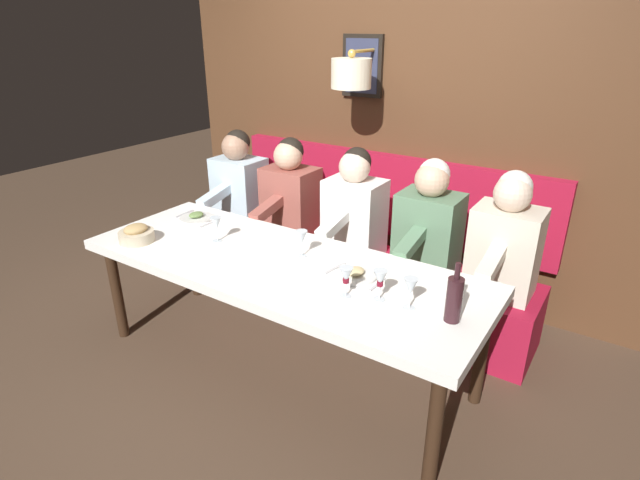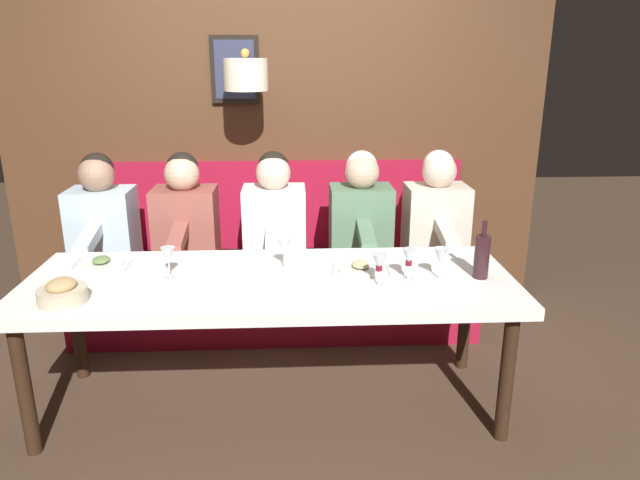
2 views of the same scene
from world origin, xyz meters
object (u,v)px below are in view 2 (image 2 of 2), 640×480
(dining_table, at_px, (271,289))
(diner_nearest, at_px, (436,215))
(wine_glass_3, at_px, (441,257))
(wine_bottle, at_px, (482,256))
(wine_glass_1, at_px, (379,263))
(wine_glass_0, at_px, (284,247))
(diner_near, at_px, (361,216))
(wine_glass_4, at_px, (409,258))
(bread_bowl, at_px, (62,293))
(wine_glass_2, at_px, (168,256))
(diner_far, at_px, (185,218))
(diner_middle, at_px, (275,217))
(diner_farthest, at_px, (102,219))

(dining_table, relative_size, diner_nearest, 3.12)
(wine_glass_3, bearing_deg, wine_bottle, -87.30)
(diner_nearest, bearing_deg, wine_bottle, -179.73)
(dining_table, xyz_separation_m, wine_glass_1, (-0.13, -0.53, 0.18))
(wine_glass_3, relative_size, wine_bottle, 0.55)
(wine_glass_0, relative_size, wine_glass_1, 1.00)
(diner_near, height_order, wine_glass_4, diner_near)
(wine_bottle, distance_m, bread_bowl, 2.01)
(wine_glass_1, height_order, wine_glass_4, same)
(wine_glass_2, height_order, wine_bottle, wine_bottle)
(wine_glass_0, distance_m, wine_glass_1, 0.53)
(diner_far, relative_size, wine_bottle, 2.64)
(dining_table, height_order, diner_far, diner_far)
(wine_glass_0, distance_m, wine_bottle, 1.01)
(diner_middle, bearing_deg, dining_table, 179.76)
(diner_near, height_order, wine_glass_1, diner_near)
(wine_glass_1, bearing_deg, diner_far, 47.44)
(diner_far, relative_size, wine_glass_2, 4.82)
(diner_far, distance_m, wine_glass_4, 1.58)
(diner_far, bearing_deg, wine_glass_0, -139.40)
(diner_middle, bearing_deg, wine_glass_4, -144.06)
(diner_nearest, bearing_deg, dining_table, 129.73)
(diner_far, height_order, diner_farthest, same)
(diner_far, bearing_deg, diner_near, -90.00)
(dining_table, relative_size, diner_middle, 3.12)
(diner_nearest, xyz_separation_m, wine_glass_4, (-0.95, 0.37, 0.04))
(wine_glass_0, relative_size, wine_glass_2, 1.00)
(diner_nearest, height_order, wine_glass_3, diner_nearest)
(diner_nearest, bearing_deg, bread_bowl, 119.93)
(diner_nearest, bearing_deg, diner_farthest, 90.00)
(diner_near, distance_m, wine_glass_0, 0.90)
(diner_farthest, relative_size, wine_glass_2, 4.82)
(dining_table, height_order, diner_farthest, diner_farthest)
(wine_glass_4, height_order, wine_bottle, wine_bottle)
(dining_table, xyz_separation_m, wine_glass_4, (-0.07, -0.69, 0.18))
(diner_near, xyz_separation_m, wine_glass_0, (-0.75, 0.49, 0.04))
(dining_table, xyz_separation_m, bread_bowl, (-0.27, 0.94, 0.11))
(wine_glass_0, bearing_deg, dining_table, 151.92)
(diner_nearest, distance_m, diner_near, 0.50)
(diner_far, xyz_separation_m, diner_farthest, (0.00, 0.53, 0.00))
(wine_glass_0, bearing_deg, wine_glass_2, 101.30)
(diner_middle, xyz_separation_m, wine_glass_2, (-0.87, 0.51, 0.04))
(diner_near, relative_size, wine_glass_3, 4.82)
(dining_table, relative_size, wine_bottle, 8.24)
(diner_middle, relative_size, wine_glass_4, 4.82)
(diner_nearest, relative_size, wine_glass_4, 4.82)
(wine_glass_3, distance_m, wine_glass_4, 0.16)
(dining_table, bearing_deg, wine_glass_2, 88.14)
(wine_glass_2, xyz_separation_m, wine_bottle, (-0.07, -1.57, -0.00))
(diner_far, relative_size, wine_glass_3, 4.82)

